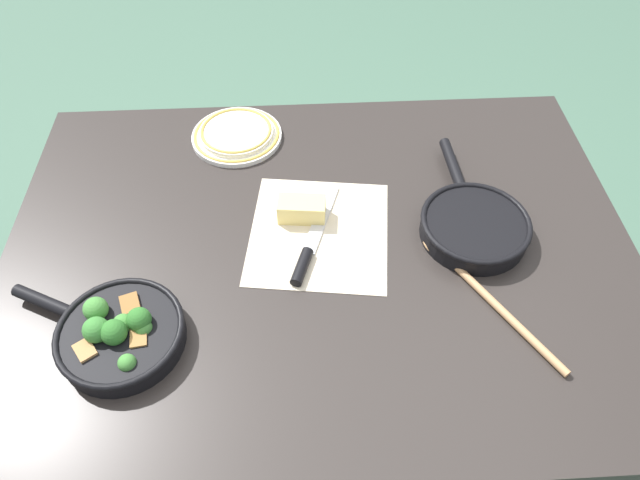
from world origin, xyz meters
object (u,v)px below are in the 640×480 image
(skillet_broccoli, at_px, (118,332))
(dinner_plate_stack, at_px, (237,134))
(grater_knife, at_px, (310,246))
(cheese_block, at_px, (302,210))
(wooden_spoon, at_px, (474,283))
(skillet_eggs, at_px, (474,225))

(skillet_broccoli, distance_m, dinner_plate_stack, 0.59)
(grater_knife, distance_m, dinner_plate_stack, 0.40)
(cheese_block, bearing_deg, wooden_spoon, 148.66)
(grater_knife, distance_m, cheese_block, 0.09)
(wooden_spoon, height_order, grater_knife, grater_knife)
(cheese_block, xyz_separation_m, dinner_plate_stack, (0.15, -0.27, -0.01))
(skillet_broccoli, bearing_deg, wooden_spoon, -145.91)
(wooden_spoon, bearing_deg, grater_knife, 40.22)
(skillet_eggs, bearing_deg, wooden_spoon, 165.86)
(skillet_eggs, relative_size, dinner_plate_stack, 1.73)
(skillet_eggs, xyz_separation_m, wooden_spoon, (0.03, 0.13, -0.02))
(skillet_eggs, bearing_deg, cheese_block, 77.35)
(skillet_broccoli, xyz_separation_m, cheese_block, (-0.33, -0.28, -0.00))
(grater_knife, bearing_deg, skillet_eggs, -67.21)
(cheese_block, bearing_deg, dinner_plate_stack, -61.18)
(skillet_eggs, xyz_separation_m, dinner_plate_stack, (0.50, -0.34, -0.01))
(grater_knife, xyz_separation_m, dinner_plate_stack, (0.16, -0.36, 0.00))
(skillet_broccoli, xyz_separation_m, wooden_spoon, (-0.66, -0.09, -0.02))
(grater_knife, height_order, dinner_plate_stack, dinner_plate_stack)
(grater_knife, relative_size, cheese_block, 2.65)
(skillet_eggs, height_order, cheese_block, cheese_block)
(wooden_spoon, xyz_separation_m, grater_knife, (0.31, -0.11, 0.00))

